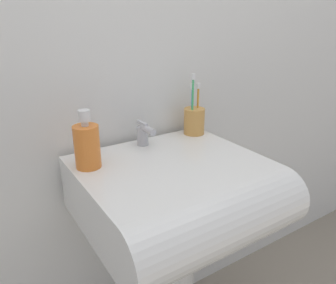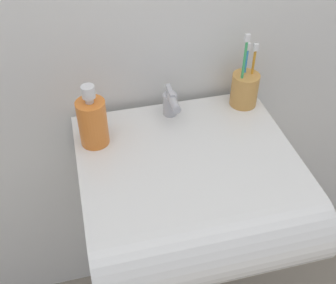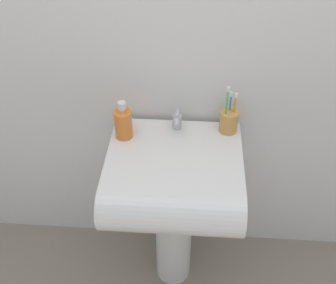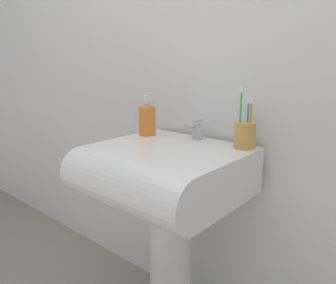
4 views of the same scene
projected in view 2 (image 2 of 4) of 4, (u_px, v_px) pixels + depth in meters
sink_pedestal at (182, 265)px, 1.36m from camera, size 0.17×0.17×0.64m
sink_basin at (192, 194)px, 1.05m from camera, size 0.53×0.51×0.17m
faucet at (170, 103)px, 1.12m from camera, size 0.04×0.10×0.08m
toothbrush_cup at (245, 89)px, 1.16m from camera, size 0.07×0.07×0.22m
soap_bottle at (93, 121)px, 1.03m from camera, size 0.07×0.07×0.17m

